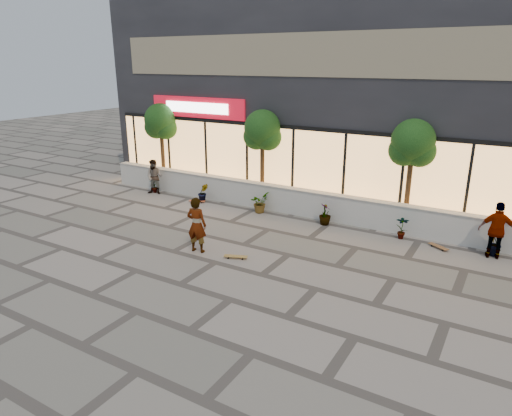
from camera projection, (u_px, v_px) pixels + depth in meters
The scene contains 18 objects.
ground at pixel (230, 300), 11.60m from camera, with size 80.00×80.00×0.00m, color gray.
planter_wall at pixel (333, 207), 17.16m from camera, with size 22.00×0.42×1.04m.
retail_building at pixel (383, 97), 20.50m from camera, with size 24.00×9.17×8.50m.
shrub_a at pixel (154, 184), 20.88m from camera, with size 0.43×0.29×0.81m, color #123711.
shrub_b at pixel (203, 193), 19.52m from camera, with size 0.45×0.36×0.81m, color #123711.
shrub_c at pixel (260, 202), 18.16m from camera, with size 0.73×0.63×0.81m, color #123711.
shrub_d at pixel (325, 214), 16.80m from camera, with size 0.45×0.45×0.81m, color #123711.
shrub_e at pixel (402, 228), 15.44m from camera, with size 0.43×0.29×0.81m, color #123711.
shrub_f at pixel (494, 244), 14.08m from camera, with size 0.45×0.36×0.81m, color #123711.
tree_west at pixel (161, 123), 21.34m from camera, with size 1.60×1.50×3.92m.
tree_midwest at pixel (262, 132), 18.67m from camera, with size 1.60×1.50×3.92m.
tree_mideast at pixel (413, 146), 15.76m from camera, with size 1.60×1.50×3.92m.
skater_center at pixel (197, 225), 14.26m from camera, with size 0.65×0.43×1.79m, color silver.
skater_left at pixel (155, 177), 20.54m from camera, with size 0.77×0.60×1.58m, color #988462.
skater_right_near at pixel (497, 230), 13.79m from camera, with size 1.05×0.44×1.79m, color white.
skateboard_center at pixel (236, 256), 13.98m from camera, with size 0.74×0.44×0.09m.
skateboard_left at pixel (197, 201), 19.49m from camera, with size 0.71×0.40×0.08m.
skateboard_right_near at pixel (438, 246), 14.73m from camera, with size 0.70×0.52×0.09m.
Camera 1 is at (5.83, -8.53, 5.80)m, focal length 32.00 mm.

